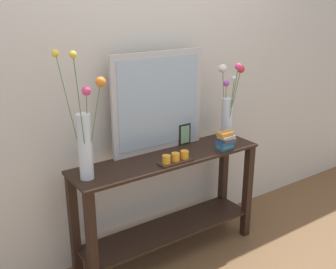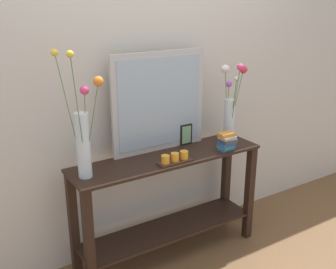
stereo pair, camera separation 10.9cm
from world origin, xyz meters
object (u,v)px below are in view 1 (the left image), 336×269
(book_stack, at_px, (226,141))
(candle_tray, at_px, (176,159))
(vase_right, at_px, (228,108))
(tall_vase_left, at_px, (85,137))
(mirror_leaning, at_px, (159,102))
(console_table, at_px, (168,196))
(picture_frame_small, at_px, (185,134))

(book_stack, bearing_deg, candle_tray, -179.96)
(vase_right, xyz_separation_m, candle_tray, (-0.60, -0.17, -0.22))
(tall_vase_left, bearing_deg, mirror_leaning, 14.76)
(mirror_leaning, relative_size, book_stack, 5.61)
(mirror_leaning, relative_size, vase_right, 1.20)
(console_table, relative_size, mirror_leaning, 1.92)
(vase_right, relative_size, candle_tray, 2.49)
(picture_frame_small, bearing_deg, candle_tray, -136.29)
(vase_right, bearing_deg, book_stack, -133.97)
(vase_right, xyz_separation_m, picture_frame_small, (-0.35, 0.08, -0.17))
(console_table, relative_size, candle_tray, 5.72)
(vase_right, bearing_deg, tall_vase_left, -176.79)
(book_stack, bearing_deg, mirror_leaning, 146.95)
(mirror_leaning, height_order, vase_right, mirror_leaning)
(candle_tray, height_order, picture_frame_small, picture_frame_small)
(console_table, bearing_deg, tall_vase_left, -178.44)
(mirror_leaning, xyz_separation_m, tall_vase_left, (-0.62, -0.16, -0.08))
(tall_vase_left, bearing_deg, picture_frame_small, 9.99)
(vase_right, relative_size, picture_frame_small, 3.85)
(book_stack, bearing_deg, console_table, 164.91)
(tall_vase_left, distance_m, vase_right, 1.19)
(console_table, bearing_deg, candle_tray, -98.76)
(picture_frame_small, bearing_deg, book_stack, -53.10)
(tall_vase_left, relative_size, book_stack, 6.05)
(console_table, bearing_deg, book_stack, -15.09)
(mirror_leaning, distance_m, picture_frame_small, 0.35)
(console_table, xyz_separation_m, mirror_leaning, (0.02, 0.15, 0.66))
(mirror_leaning, relative_size, tall_vase_left, 0.93)
(vase_right, bearing_deg, candle_tray, -164.67)
(candle_tray, distance_m, picture_frame_small, 0.36)
(candle_tray, relative_size, picture_frame_small, 1.55)
(tall_vase_left, distance_m, picture_frame_small, 0.88)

